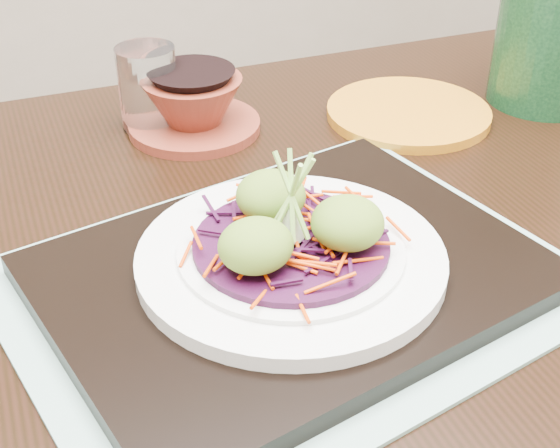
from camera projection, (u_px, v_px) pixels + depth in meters
name	position (u px, v px, depth m)	size (l,w,h in m)	color
dining_table	(251.00, 350.00, 0.67)	(1.19, 0.82, 0.73)	black
placemat	(291.00, 284.00, 0.59)	(0.41, 0.32, 0.00)	#7FA590
serving_tray	(291.00, 274.00, 0.58)	(0.35, 0.26, 0.02)	black
white_plate	(291.00, 257.00, 0.57)	(0.23, 0.23, 0.02)	white
cabbage_bed	(291.00, 244.00, 0.57)	(0.14, 0.14, 0.01)	#390B2F
carrot_julienne	(291.00, 236.00, 0.56)	(0.18, 0.18, 0.01)	#DC3D03
guacamole_scoops	(292.00, 221.00, 0.56)	(0.13, 0.11, 0.04)	#5C7D25
scallion_garnish	(291.00, 200.00, 0.55)	(0.05, 0.05, 0.08)	#8BC54F
water_glass	(148.00, 88.00, 0.80)	(0.06, 0.06, 0.09)	white
terracotta_bowl_set	(194.00, 108.00, 0.80)	(0.16, 0.16, 0.06)	maroon
yellow_plate	(408.00, 113.00, 0.83)	(0.17, 0.17, 0.01)	#B26813
green_jar	(552.00, 39.00, 0.84)	(0.12, 0.12, 0.14)	#18451F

